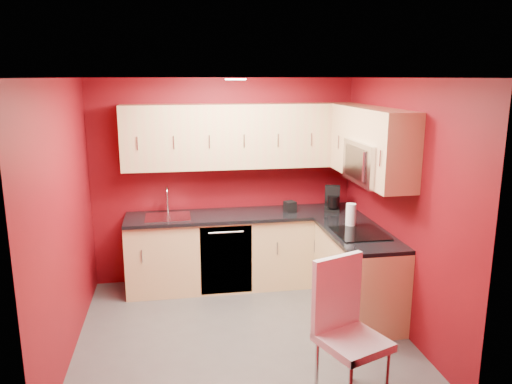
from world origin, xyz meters
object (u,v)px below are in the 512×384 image
object	(u,v)px
coffee_maker	(332,199)
sink	(168,214)
napkin_holder	(290,207)
dining_chair	(353,334)
microwave	(374,162)
paper_towel	(351,215)

from	to	relation	value
coffee_maker	sink	bearing A→B (deg)	-164.63
napkin_holder	dining_chair	size ratio (longest dim) A/B	0.11
microwave	paper_towel	bearing A→B (deg)	113.34
coffee_maker	dining_chair	xyz separation A→B (m)	(-0.58, -2.32, -0.49)
sink	dining_chair	xyz separation A→B (m)	(1.40, -2.40, -0.37)
sink	paper_towel	xyz separation A→B (m)	(1.98, -0.73, 0.09)
paper_towel	dining_chair	xyz separation A→B (m)	(-0.58, -1.67, -0.46)
paper_towel	dining_chair	distance (m)	1.83
sink	napkin_holder	size ratio (longest dim) A/B	3.97
sink	coffee_maker	size ratio (longest dim) A/B	1.73
napkin_holder	microwave	bearing A→B (deg)	-56.63
microwave	dining_chair	world-z (taller)	microwave
microwave	paper_towel	world-z (taller)	microwave
microwave	napkin_holder	world-z (taller)	microwave
sink	dining_chair	bearing A→B (deg)	-59.77
paper_towel	microwave	bearing A→B (deg)	-66.66
dining_chair	coffee_maker	bearing A→B (deg)	54.84
sink	paper_towel	world-z (taller)	sink
sink	paper_towel	size ratio (longest dim) A/B	2.05
napkin_holder	paper_towel	world-z (taller)	paper_towel
coffee_maker	napkin_holder	world-z (taller)	coffee_maker
coffee_maker	paper_towel	world-z (taller)	coffee_maker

